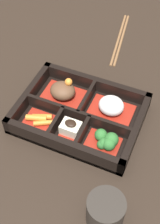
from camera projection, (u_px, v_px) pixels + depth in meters
The scene contains 10 objects.
ground_plane at pixel (80, 119), 0.71m from camera, with size 3.00×3.00×0.00m, color black.
bento_base at pixel (80, 118), 0.71m from camera, with size 0.27×0.20×0.01m.
bento_rim at pixel (79, 114), 0.69m from camera, with size 0.27×0.20×0.04m.
bowl_stew at pixel (63, 92), 0.73m from camera, with size 0.10×0.08×0.05m.
bowl_rice at pixel (111, 107), 0.70m from camera, with size 0.10×0.08×0.05m.
bowl_carrots at pixel (40, 120), 0.69m from camera, with size 0.07×0.05×0.02m.
bowl_tofu at pixel (69, 128), 0.67m from camera, with size 0.04×0.05×0.04m.
bowl_greens at pixel (106, 141), 0.64m from camera, with size 0.07×0.05×0.04m.
tea_cup at pixel (105, 211), 0.54m from camera, with size 0.07×0.07×0.07m.
chopsticks at pixel (120, 38), 0.90m from camera, with size 0.05×0.24×0.01m.
Camera 1 is at (0.18, -0.41, 0.56)m, focal length 50.00 mm.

